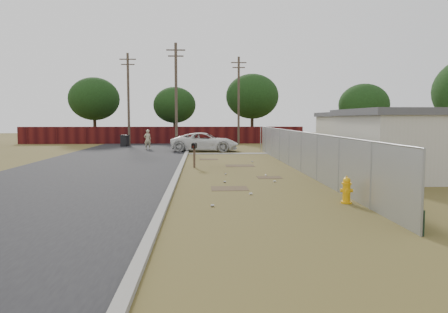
{
  "coord_description": "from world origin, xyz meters",
  "views": [
    {
      "loc": [
        -1.86,
        -21.43,
        2.67
      ],
      "look_at": [
        -0.93,
        -3.51,
        1.1
      ],
      "focal_mm": 35.0,
      "sensor_mm": 36.0,
      "label": 1
    }
  ],
  "objects": [
    {
      "name": "pickup_truck",
      "position": [
        -1.6,
        14.04,
        0.76
      ],
      "size": [
        5.69,
        3.05,
        1.52
      ],
      "primitive_type": "imported",
      "rotation": [
        0.0,
        0.0,
        1.47
      ],
      "color": "silver",
      "rests_on": "ground"
    },
    {
      "name": "pedestrian",
      "position": [
        -6.52,
        16.42,
        0.86
      ],
      "size": [
        0.73,
        0.61,
        1.72
      ],
      "primitive_type": "imported",
      "rotation": [
        0.0,
        0.0,
        3.51
      ],
      "color": "tan",
      "rests_on": "ground"
    },
    {
      "name": "chainlink_fence",
      "position": [
        3.12,
        1.03,
        0.8
      ],
      "size": [
        0.1,
        27.06,
        2.02
      ],
      "color": "gray",
      "rests_on": "ground"
    },
    {
      "name": "mailbox",
      "position": [
        -2.26,
        2.18,
        1.07
      ],
      "size": [
        0.3,
        0.59,
        1.36
      ],
      "color": "#4F3C2D",
      "rests_on": "ground"
    },
    {
      "name": "houses",
      "position": [
        9.7,
        3.13,
        1.56
      ],
      "size": [
        9.3,
        17.24,
        3.1
      ],
      "color": "beige",
      "rests_on": "ground"
    },
    {
      "name": "trash_bin",
      "position": [
        -9.19,
        20.62,
        0.56
      ],
      "size": [
        0.87,
        0.94,
        1.1
      ],
      "color": "black",
      "rests_on": "ground"
    },
    {
      "name": "scattered_litter",
      "position": [
        0.03,
        -2.73,
        0.04
      ],
      "size": [
        2.88,
        13.46,
        0.07
      ],
      "color": "silver",
      "rests_on": "ground"
    },
    {
      "name": "utility_poles",
      "position": [
        -3.67,
        20.67,
        4.69
      ],
      "size": [
        12.6,
        8.24,
        9.0
      ],
      "color": "#4C3D33",
      "rests_on": "ground"
    },
    {
      "name": "privacy_fence",
      "position": [
        -6.0,
        25.0,
        0.9
      ],
      "size": [
        30.0,
        0.12,
        1.8
      ],
      "primitive_type": "cube",
      "color": "#4A1110",
      "rests_on": "ground"
    },
    {
      "name": "horizon_trees",
      "position": [
        0.84,
        23.56,
        4.63
      ],
      "size": [
        33.32,
        31.94,
        7.78
      ],
      "color": "black",
      "rests_on": "ground"
    },
    {
      "name": "fire_hydrant",
      "position": [
        2.7,
        -8.07,
        0.41
      ],
      "size": [
        0.4,
        0.41,
        0.87
      ],
      "color": "#F0AA0C",
      "rests_on": "ground"
    },
    {
      "name": "ground",
      "position": [
        0.0,
        0.0,
        0.0
      ],
      "size": [
        120.0,
        120.0,
        0.0
      ],
      "primitive_type": "plane",
      "color": "brown",
      "rests_on": "ground"
    },
    {
      "name": "street",
      "position": [
        -6.76,
        8.05,
        0.02
      ],
      "size": [
        15.1,
        60.0,
        0.12
      ],
      "color": "black",
      "rests_on": "ground"
    }
  ]
}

